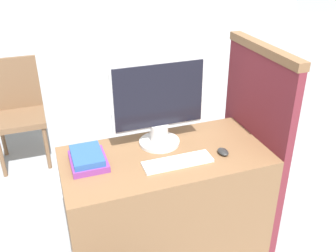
{
  "coord_description": "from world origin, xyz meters",
  "views": [
    {
      "loc": [
        -0.62,
        -1.44,
        1.93
      ],
      "look_at": [
        0.0,
        0.27,
        0.97
      ],
      "focal_mm": 40.0,
      "sensor_mm": 36.0,
      "label": 1
    }
  ],
  "objects_px": {
    "monitor": "(159,106)",
    "book_stack": "(88,159)",
    "far_chair": "(17,107)",
    "keyboard": "(178,162)",
    "mouse": "(223,152)"
  },
  "relations": [
    {
      "from": "monitor",
      "to": "book_stack",
      "type": "height_order",
      "value": "monitor"
    },
    {
      "from": "far_chair",
      "to": "keyboard",
      "type": "bearing_deg",
      "value": -88.0
    },
    {
      "from": "book_stack",
      "to": "far_chair",
      "type": "xyz_separation_m",
      "value": [
        -0.41,
        1.52,
        -0.28
      ]
    },
    {
      "from": "monitor",
      "to": "book_stack",
      "type": "bearing_deg",
      "value": -169.71
    },
    {
      "from": "mouse",
      "to": "far_chair",
      "type": "bearing_deg",
      "value": 124.76
    },
    {
      "from": "monitor",
      "to": "far_chair",
      "type": "height_order",
      "value": "monitor"
    },
    {
      "from": "mouse",
      "to": "book_stack",
      "type": "height_order",
      "value": "book_stack"
    },
    {
      "from": "keyboard",
      "to": "far_chair",
      "type": "bearing_deg",
      "value": 117.67
    },
    {
      "from": "monitor",
      "to": "keyboard",
      "type": "bearing_deg",
      "value": -83.85
    },
    {
      "from": "keyboard",
      "to": "mouse",
      "type": "distance_m",
      "value": 0.28
    },
    {
      "from": "mouse",
      "to": "book_stack",
      "type": "bearing_deg",
      "value": 168.01
    },
    {
      "from": "monitor",
      "to": "mouse",
      "type": "relative_size",
      "value": 6.46
    },
    {
      "from": "keyboard",
      "to": "book_stack",
      "type": "xyz_separation_m",
      "value": [
        -0.47,
        0.16,
        0.03
      ]
    },
    {
      "from": "book_stack",
      "to": "keyboard",
      "type": "bearing_deg",
      "value": -18.98
    },
    {
      "from": "monitor",
      "to": "mouse",
      "type": "distance_m",
      "value": 0.46
    }
  ]
}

